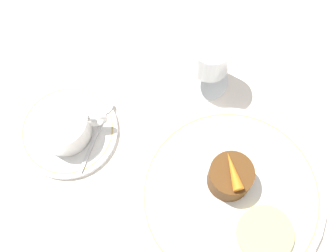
% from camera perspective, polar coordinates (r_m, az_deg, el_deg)
% --- Properties ---
extents(ground_plane, '(3.00, 3.00, 0.00)m').
position_cam_1_polar(ground_plane, '(0.70, 7.20, -6.90)').
color(ground_plane, white).
extents(dinner_plate, '(0.27, 0.27, 0.01)m').
position_cam_1_polar(dinner_plate, '(0.68, 7.89, -8.46)').
color(dinner_plate, white).
rests_on(dinner_plate, ground_plane).
extents(saucer, '(0.15, 0.15, 0.01)m').
position_cam_1_polar(saucer, '(0.72, -12.09, -0.57)').
color(saucer, white).
rests_on(saucer, ground_plane).
extents(coffee_cup, '(0.11, 0.08, 0.05)m').
position_cam_1_polar(coffee_cup, '(0.69, -12.67, 0.07)').
color(coffee_cup, white).
rests_on(coffee_cup, saucer).
extents(spoon, '(0.07, 0.11, 0.00)m').
position_cam_1_polar(spoon, '(0.71, -8.39, -0.20)').
color(spoon, silver).
rests_on(spoon, saucer).
extents(wine_glass, '(0.07, 0.07, 0.11)m').
position_cam_1_polar(wine_glass, '(0.68, 4.97, 8.20)').
color(wine_glass, silver).
rests_on(wine_glass, ground_plane).
extents(dessert_cake, '(0.06, 0.06, 0.05)m').
position_cam_1_polar(dessert_cake, '(0.66, 7.97, -6.15)').
color(dessert_cake, '#563314').
rests_on(dessert_cake, dinner_plate).
extents(carrot_garnish, '(0.02, 0.05, 0.02)m').
position_cam_1_polar(carrot_garnish, '(0.63, 8.34, -5.46)').
color(carrot_garnish, orange).
rests_on(carrot_garnish, dessert_cake).
extents(pineapple_slice, '(0.08, 0.08, 0.01)m').
position_cam_1_polar(pineapple_slice, '(0.67, 11.74, -12.72)').
color(pineapple_slice, '#EFE075').
rests_on(pineapple_slice, dinner_plate).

